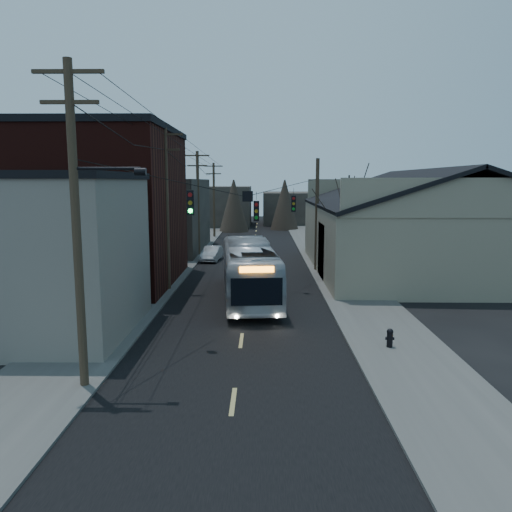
# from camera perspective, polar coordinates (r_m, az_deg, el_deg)

# --- Properties ---
(ground) EXTENTS (160.00, 160.00, 0.00)m
(ground) POSITION_cam_1_polar(r_m,az_deg,el_deg) (14.42, -3.13, -19.65)
(ground) COLOR black
(ground) RESTS_ON ground
(road_surface) EXTENTS (9.00, 110.00, 0.02)m
(road_surface) POSITION_cam_1_polar(r_m,az_deg,el_deg) (43.22, -0.45, -0.50)
(road_surface) COLOR black
(road_surface) RESTS_ON ground
(sidewalk_left) EXTENTS (4.00, 110.00, 0.12)m
(sidewalk_left) POSITION_cam_1_polar(r_m,az_deg,el_deg) (43.84, -8.98, -0.42)
(sidewalk_left) COLOR #474744
(sidewalk_left) RESTS_ON ground
(sidewalk_right) EXTENTS (4.00, 110.00, 0.12)m
(sidewalk_right) POSITION_cam_1_polar(r_m,az_deg,el_deg) (43.56, 8.13, -0.45)
(sidewalk_right) COLOR #474744
(sidewalk_right) RESTS_ON ground
(building_clapboard) EXTENTS (8.00, 8.00, 7.00)m
(building_clapboard) POSITION_cam_1_polar(r_m,az_deg,el_deg) (24.06, -23.57, -0.07)
(building_clapboard) COLOR slate
(building_clapboard) RESTS_ON ground
(building_brick) EXTENTS (10.00, 12.00, 10.00)m
(building_brick) POSITION_cam_1_polar(r_m,az_deg,el_deg) (34.50, -17.75, 5.14)
(building_brick) COLOR black
(building_brick) RESTS_ON ground
(building_left_far) EXTENTS (9.00, 14.00, 7.00)m
(building_left_far) POSITION_cam_1_polar(r_m,az_deg,el_deg) (49.89, -11.32, 4.58)
(building_left_far) COLOR #2E2825
(building_left_far) RESTS_ON ground
(warehouse) EXTENTS (16.16, 20.60, 7.73)m
(warehouse) POSITION_cam_1_polar(r_m,az_deg,el_deg) (39.78, 18.47, 2.17)
(warehouse) COLOR gray
(warehouse) RESTS_ON ground
(building_far_left) EXTENTS (10.00, 12.00, 6.00)m
(building_far_left) POSITION_cam_1_polar(r_m,az_deg,el_deg) (78.07, -4.34, 5.72)
(building_far_left) COLOR #2E2825
(building_far_left) RESTS_ON ground
(building_far_right) EXTENTS (12.00, 14.00, 5.00)m
(building_far_right) POSITION_cam_1_polar(r_m,az_deg,el_deg) (83.01, 4.99, 5.54)
(building_far_right) COLOR #2E2825
(building_far_right) RESTS_ON ground
(bare_tree) EXTENTS (0.40, 0.40, 7.20)m
(bare_tree) POSITION_cam_1_polar(r_m,az_deg,el_deg) (33.30, 10.44, 2.88)
(bare_tree) COLOR black
(bare_tree) RESTS_ON ground
(utility_lines) EXTENTS (11.24, 45.28, 10.50)m
(utility_lines) POSITION_cam_1_polar(r_m,az_deg,el_deg) (37.08, -5.49, 5.64)
(utility_lines) COLOR #382B1E
(utility_lines) RESTS_ON ground
(bus) EXTENTS (3.83, 12.13, 3.32)m
(bus) POSITION_cam_1_polar(r_m,az_deg,el_deg) (29.02, -0.80, -1.67)
(bus) COLOR #A9AEB6
(bus) RESTS_ON ground
(parked_car) EXTENTS (1.72, 3.93, 1.26)m
(parked_car) POSITION_cam_1_polar(r_m,az_deg,el_deg) (43.15, -5.06, 0.28)
(parked_car) COLOR #A4A8AC
(parked_car) RESTS_ON ground
(fire_hydrant) EXTENTS (0.37, 0.26, 0.77)m
(fire_hydrant) POSITION_cam_1_polar(r_m,az_deg,el_deg) (21.24, 15.05, -8.94)
(fire_hydrant) COLOR black
(fire_hydrant) RESTS_ON sidewalk_right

